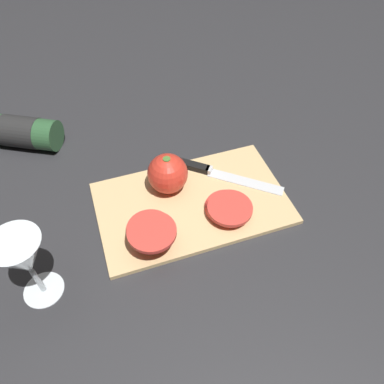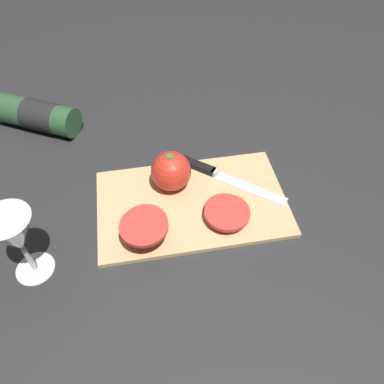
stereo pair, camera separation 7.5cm
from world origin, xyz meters
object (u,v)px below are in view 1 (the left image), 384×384
object	(u,v)px
knife	(199,168)
tomato_slice_stack_near	(228,208)
tomato_slice_stack_far	(151,230)
whole_tomato	(168,174)
wine_glass	(24,259)
wine_bottle	(12,131)

from	to	relation	value
knife	tomato_slice_stack_near	bearing A→B (deg)	-43.59
tomato_slice_stack_near	tomato_slice_stack_far	xyz separation A→B (m)	(-0.16, -0.01, 0.01)
whole_tomato	wine_glass	bearing A→B (deg)	-150.80
wine_bottle	whole_tomato	world-z (taller)	whole_tomato
wine_glass	tomato_slice_stack_far	xyz separation A→B (m)	(0.21, 0.04, -0.07)
wine_glass	knife	xyz separation A→B (m)	(0.35, 0.18, -0.09)
knife	tomato_slice_stack_near	world-z (taller)	tomato_slice_stack_near
tomato_slice_stack_near	tomato_slice_stack_far	size ratio (longest dim) A/B	0.83
wine_bottle	wine_glass	bearing A→B (deg)	-85.57
wine_glass	tomato_slice_stack_far	world-z (taller)	wine_glass
whole_tomato	tomato_slice_stack_near	world-z (taller)	whole_tomato
wine_glass	tomato_slice_stack_near	bearing A→B (deg)	7.81
knife	tomato_slice_stack_near	xyz separation A→B (m)	(0.02, -0.13, 0.01)
whole_tomato	tomato_slice_stack_far	xyz separation A→B (m)	(-0.07, -0.11, -0.02)
wine_glass	whole_tomato	distance (m)	0.32
wine_bottle	knife	size ratio (longest dim) A/B	1.36
tomato_slice_stack_near	knife	bearing A→B (deg)	97.29
whole_tomato	knife	xyz separation A→B (m)	(0.08, 0.03, -0.04)
wine_bottle	tomato_slice_stack_far	distance (m)	0.45
tomato_slice_stack_far	wine_bottle	bearing A→B (deg)	122.06
wine_bottle	wine_glass	size ratio (longest dim) A/B	2.05
knife	tomato_slice_stack_near	size ratio (longest dim) A/B	2.20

